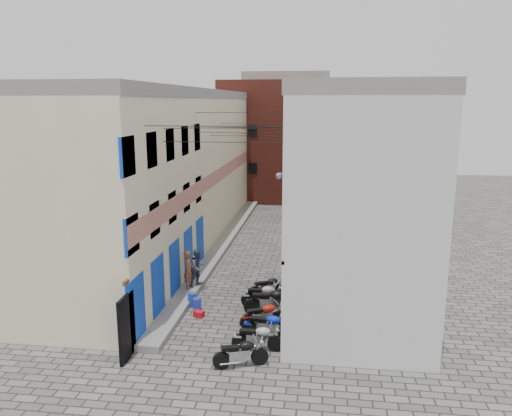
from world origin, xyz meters
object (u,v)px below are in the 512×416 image
at_px(motorcycle_f, 263,294).
at_px(person_a, 189,269).
at_px(water_jug_near, 197,304).
at_px(red_crate, 199,314).
at_px(person_b, 198,267).
at_px(water_jug_far, 192,299).
at_px(motorcycle_a, 241,352).
at_px(motorcycle_g, 268,286).
at_px(motorcycle_c, 268,324).
at_px(motorcycle_e, 271,300).
at_px(motorcycle_b, 257,336).
at_px(motorcycle_d, 264,314).

bearing_deg(motorcycle_f, person_a, -115.79).
bearing_deg(water_jug_near, red_crate, -69.39).
bearing_deg(water_jug_near, person_b, 102.73).
xyz_separation_m(person_a, water_jug_far, (0.50, -1.40, -0.81)).
relative_size(motorcycle_a, motorcycle_f, 0.99).
bearing_deg(water_jug_far, person_a, 109.86).
height_order(motorcycle_g, water_jug_far, motorcycle_g).
distance_m(motorcycle_c, motorcycle_e, 2.03).
bearing_deg(motorcycle_g, water_jug_far, -93.19).
height_order(motorcycle_b, water_jug_far, motorcycle_b).
height_order(motorcycle_c, red_crate, motorcycle_c).
distance_m(motorcycle_c, motorcycle_g, 3.91).
height_order(person_a, person_b, same).
bearing_deg(red_crate, motorcycle_e, 11.12).
bearing_deg(motorcycle_e, water_jug_far, -104.18).
height_order(motorcycle_a, motorcycle_g, motorcycle_a).
distance_m(motorcycle_b, motorcycle_f, 3.76).
bearing_deg(water_jug_near, motorcycle_c, -33.78).
bearing_deg(motorcycle_d, motorcycle_g, 158.16).
distance_m(motorcycle_d, motorcycle_e, 1.15).
xyz_separation_m(motorcycle_e, person_b, (-3.51, 2.15, 0.47)).
distance_m(motorcycle_b, motorcycle_d, 1.78).
bearing_deg(motorcycle_e, motorcycle_b, -9.56).
bearing_deg(water_jug_far, motorcycle_f, 7.28).
height_order(person_b, red_crate, person_b).
xyz_separation_m(motorcycle_b, motorcycle_c, (0.25, 0.89, 0.03)).
distance_m(motorcycle_c, person_a, 5.57).
bearing_deg(motorcycle_b, motorcycle_e, 175.16).
bearing_deg(water_jug_far, motorcycle_c, -35.80).
relative_size(motorcycle_d, person_a, 1.09).
bearing_deg(motorcycle_f, motorcycle_d, -1.53).
height_order(motorcycle_e, person_b, person_b).
relative_size(motorcycle_a, person_a, 1.07).
bearing_deg(motorcycle_g, motorcycle_b, -25.99).
height_order(motorcycle_f, water_jug_near, motorcycle_f).
distance_m(motorcycle_b, motorcycle_g, 4.78).
relative_size(motorcycle_g, water_jug_far, 3.11).
relative_size(motorcycle_e, water_jug_near, 4.24).
distance_m(motorcycle_a, person_a, 6.81).
bearing_deg(motorcycle_d, water_jug_far, -141.38).
xyz_separation_m(motorcycle_b, motorcycle_f, (-0.27, 3.75, 0.01)).
xyz_separation_m(motorcycle_a, motorcycle_b, (0.39, 1.15, -0.01)).
relative_size(motorcycle_a, motorcycle_g, 1.03).
height_order(motorcycle_c, person_b, person_b).
distance_m(motorcycle_f, water_jug_near, 2.73).
height_order(motorcycle_a, motorcycle_f, motorcycle_f).
bearing_deg(water_jug_far, motorcycle_a, -58.13).
xyz_separation_m(motorcycle_f, motorcycle_g, (0.11, 1.03, -0.02)).
bearing_deg(motorcycle_b, motorcycle_g, -179.68).
xyz_separation_m(person_a, person_b, (0.35, 0.30, 0.00)).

